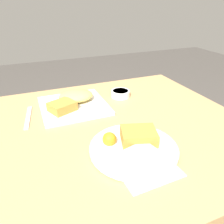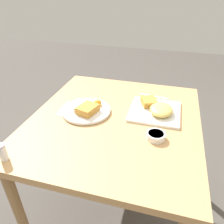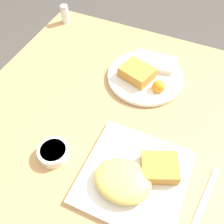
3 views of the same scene
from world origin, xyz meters
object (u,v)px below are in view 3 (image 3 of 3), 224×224
object	(u,v)px
plate_square_near	(133,177)
sauce_ramekin	(54,152)
plate_oval_far	(145,75)
salt_shaker	(65,15)
butter_knife	(206,198)

from	to	relation	value
plate_square_near	sauce_ramekin	size ratio (longest dim) A/B	3.08
plate_oval_far	salt_shaker	world-z (taller)	salt_shaker
plate_oval_far	sauce_ramekin	size ratio (longest dim) A/B	3.04
plate_oval_far	salt_shaker	bearing A→B (deg)	155.99
plate_oval_far	butter_knife	size ratio (longest dim) A/B	1.44
plate_square_near	salt_shaker	bearing A→B (deg)	133.38
plate_square_near	butter_knife	size ratio (longest dim) A/B	1.46
sauce_ramekin	plate_oval_far	bearing A→B (deg)	71.41
salt_shaker	butter_knife	distance (m)	0.90
plate_square_near	plate_oval_far	size ratio (longest dim) A/B	1.01
butter_knife	plate_square_near	bearing A→B (deg)	107.34
plate_square_near	plate_oval_far	world-z (taller)	plate_square_near
plate_square_near	sauce_ramekin	bearing A→B (deg)	-175.01
plate_oval_far	plate_square_near	bearing A→B (deg)	-75.05
plate_square_near	plate_oval_far	distance (m)	0.38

